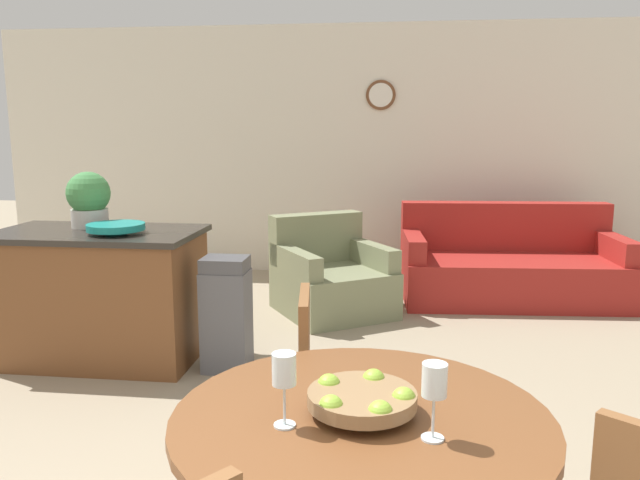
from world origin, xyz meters
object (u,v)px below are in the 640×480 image
object	(u,v)px
trash_bin	(226,315)
dining_table	(361,467)
fruit_bowl	(362,399)
potted_plant	(89,199)
dining_chair_far_side	(332,383)
wine_glass_right	(434,383)
kitchen_island	(100,295)
teal_bowl	(116,227)
wine_glass_left	(284,372)
armchair	(331,280)
couch	(510,268)

from	to	relation	value
trash_bin	dining_table	bearing A→B (deg)	-64.53
fruit_bowl	trash_bin	xyz separation A→B (m)	(-1.02, 2.14, -0.43)
potted_plant	dining_chair_far_side	bearing A→B (deg)	-40.17
wine_glass_right	trash_bin	xyz separation A→B (m)	(-1.22, 2.27, -0.54)
fruit_bowl	kitchen_island	world-z (taller)	kitchen_island
kitchen_island	teal_bowl	distance (m)	0.55
potted_plant	teal_bowl	bearing A→B (deg)	-39.17
fruit_bowl	wine_glass_right	xyz separation A→B (m)	(0.20, -0.13, 0.11)
dining_chair_far_side	wine_glass_left	bearing A→B (deg)	-10.02
dining_table	wine_glass_left	xyz separation A→B (m)	(-0.22, -0.10, 0.34)
dining_chair_far_side	fruit_bowl	distance (m)	0.86
fruit_bowl	wine_glass_left	distance (m)	0.26
teal_bowl	armchair	world-z (taller)	teal_bowl
teal_bowl	potted_plant	bearing A→B (deg)	140.83
wine_glass_left	trash_bin	xyz separation A→B (m)	(-0.80, 2.24, -0.54)
dining_table	wine_glass_right	distance (m)	0.41
dining_chair_far_side	kitchen_island	bearing A→B (deg)	-136.32
teal_bowl	dining_table	bearing A→B (deg)	-50.58
dining_chair_far_side	kitchen_island	size ratio (longest dim) A/B	0.66
teal_bowl	armchair	size ratio (longest dim) A/B	0.31
fruit_bowl	wine_glass_right	world-z (taller)	wine_glass_right
trash_bin	fruit_bowl	bearing A→B (deg)	-64.52
dining_chair_far_side	armchair	size ratio (longest dim) A/B	0.75
dining_table	couch	xyz separation A→B (m)	(1.17, 4.18, -0.29)
potted_plant	wine_glass_right	bearing A→B (deg)	-47.97
fruit_bowl	couch	size ratio (longest dim) A/B	0.16
dining_table	trash_bin	xyz separation A→B (m)	(-1.02, 2.14, -0.21)
teal_bowl	dining_chair_far_side	bearing A→B (deg)	-40.36
teal_bowl	kitchen_island	bearing A→B (deg)	152.28
dining_table	couch	distance (m)	4.35
dining_chair_far_side	fruit_bowl	size ratio (longest dim) A/B	2.79
teal_bowl	couch	distance (m)	3.63
trash_bin	couch	xyz separation A→B (m)	(2.19, 2.04, -0.08)
wine_glass_left	trash_bin	bearing A→B (deg)	109.71
kitchen_island	potted_plant	bearing A→B (deg)	127.29
dining_table	armchair	size ratio (longest dim) A/B	0.94
kitchen_island	trash_bin	world-z (taller)	kitchen_island
dining_table	wine_glass_right	bearing A→B (deg)	-32.19
trash_bin	armchair	size ratio (longest dim) A/B	0.63
wine_glass_right	trash_bin	bearing A→B (deg)	118.32
teal_bowl	couch	world-z (taller)	teal_bowl
trash_bin	armchair	world-z (taller)	armchair
fruit_bowl	wine_glass_left	xyz separation A→B (m)	(-0.22, -0.10, 0.11)
dining_table	kitchen_island	xyz separation A→B (m)	(-1.95, 2.24, -0.13)
wine_glass_right	teal_bowl	bearing A→B (deg)	130.86
dining_chair_far_side	wine_glass_left	size ratio (longest dim) A/B	4.17
dining_table	teal_bowl	distance (m)	2.79
kitchen_island	trash_bin	xyz separation A→B (m)	(0.93, -0.10, -0.08)
kitchen_island	dining_chair_far_side	bearing A→B (deg)	-39.16
dining_table	teal_bowl	size ratio (longest dim) A/B	3.04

